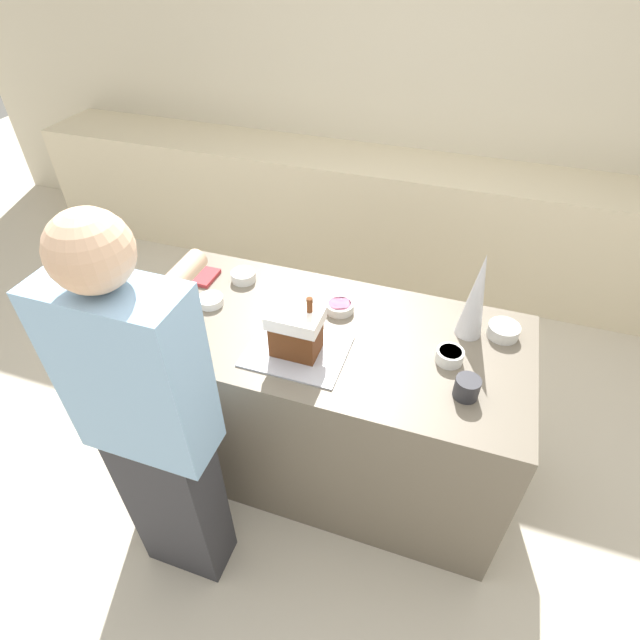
% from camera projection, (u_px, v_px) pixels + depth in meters
% --- Properties ---
extents(ground_plane, '(12.00, 12.00, 0.00)m').
position_uv_depth(ground_plane, '(328.00, 456.00, 2.71)').
color(ground_plane, beige).
extents(wall_back, '(8.00, 0.05, 2.60)m').
position_uv_depth(wall_back, '(429.00, 89.00, 3.50)').
color(wall_back, beige).
rests_on(wall_back, ground_plane).
extents(back_cabinet_block, '(6.00, 0.60, 0.89)m').
position_uv_depth(back_cabinet_block, '(406.00, 220.00, 3.82)').
color(back_cabinet_block, beige).
rests_on(back_cabinet_block, ground_plane).
extents(kitchen_island, '(1.69, 0.81, 0.90)m').
position_uv_depth(kitchen_island, '(329.00, 402.00, 2.42)').
color(kitchen_island, '#6B6051').
rests_on(kitchen_island, ground_plane).
extents(baking_tray, '(0.40, 0.32, 0.01)m').
position_uv_depth(baking_tray, '(297.00, 351.00, 2.04)').
color(baking_tray, '#B2B2BC').
rests_on(baking_tray, kitchen_island).
extents(gingerbread_house, '(0.21, 0.15, 0.26)m').
position_uv_depth(gingerbread_house, '(296.00, 331.00, 1.97)').
color(gingerbread_house, '#5B2D14').
rests_on(gingerbread_house, baking_tray).
extents(decorative_tree, '(0.11, 0.11, 0.40)m').
position_uv_depth(decorative_tree, '(477.00, 296.00, 2.01)').
color(decorative_tree, silver).
rests_on(decorative_tree, kitchen_island).
extents(candy_bowl_center_rear, '(0.12, 0.12, 0.04)m').
position_uv_depth(candy_bowl_center_rear, '(210.00, 300.00, 2.28)').
color(candy_bowl_center_rear, white).
rests_on(candy_bowl_center_rear, kitchen_island).
extents(candy_bowl_near_tray_right, '(0.11, 0.11, 0.05)m').
position_uv_depth(candy_bowl_near_tray_right, '(450.00, 355.00, 1.99)').
color(candy_bowl_near_tray_right, white).
rests_on(candy_bowl_near_tray_right, kitchen_island).
extents(candy_bowl_far_left, '(0.13, 0.13, 0.05)m').
position_uv_depth(candy_bowl_far_left, '(503.00, 330.00, 2.10)').
color(candy_bowl_far_left, silver).
rests_on(candy_bowl_far_left, kitchen_island).
extents(candy_bowl_far_right, '(0.13, 0.13, 0.04)m').
position_uv_depth(candy_bowl_far_right, '(340.00, 306.00, 2.24)').
color(candy_bowl_far_right, silver).
rests_on(candy_bowl_far_right, kitchen_island).
extents(candy_bowl_front_corner, '(0.12, 0.12, 0.05)m').
position_uv_depth(candy_bowl_front_corner, '(243.00, 276.00, 2.42)').
color(candy_bowl_front_corner, silver).
rests_on(candy_bowl_front_corner, kitchen_island).
extents(cookbook, '(0.17, 0.15, 0.02)m').
position_uv_depth(cookbook, '(199.00, 276.00, 2.45)').
color(cookbook, '#B23338').
rests_on(cookbook, kitchen_island).
extents(mug, '(0.09, 0.09, 0.08)m').
position_uv_depth(mug, '(467.00, 388.00, 1.84)').
color(mug, '#2D2D33').
rests_on(mug, kitchen_island).
extents(person, '(0.46, 0.57, 1.74)m').
position_uv_depth(person, '(153.00, 428.00, 1.74)').
color(person, '#333338').
rests_on(person, ground_plane).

